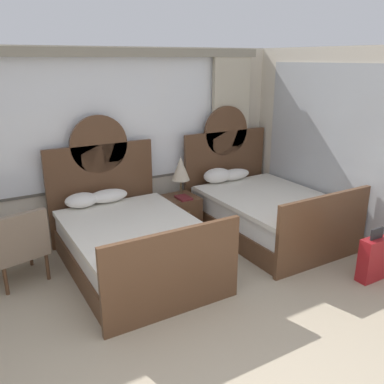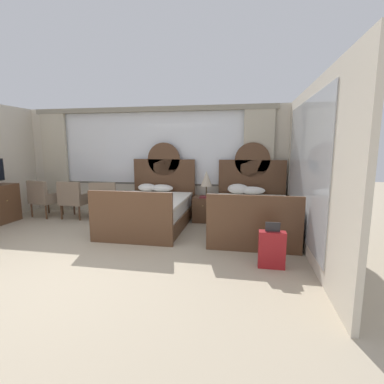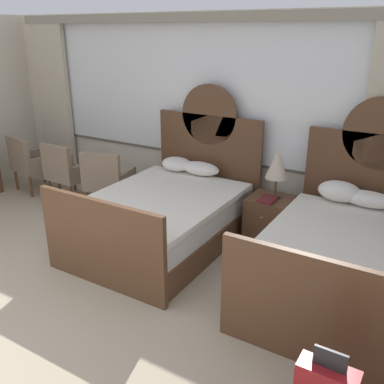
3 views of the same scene
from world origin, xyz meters
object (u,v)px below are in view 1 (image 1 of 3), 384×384
(book_on_nightstand, at_px, (184,198))
(suitcase_on_floor, at_px, (373,259))
(nightstand_between_beds, at_px, (180,215))
(bed_near_mirror, at_px, (264,210))
(table_lamp_on_nightstand, at_px, (181,169))
(bed_near_window, at_px, (131,241))
(armchair_by_window_left, at_px, (18,244))

(book_on_nightstand, relative_size, suitcase_on_floor, 0.39)
(book_on_nightstand, bearing_deg, nightstand_between_beds, 91.79)
(bed_near_mirror, bearing_deg, table_lamp_on_nightstand, 145.31)
(bed_near_window, xyz_separation_m, bed_near_mirror, (2.13, 0.00, 0.00))
(table_lamp_on_nightstand, bearing_deg, bed_near_mirror, -34.69)
(bed_near_mirror, bearing_deg, nightstand_between_beds, 147.79)
(nightstand_between_beds, bearing_deg, bed_near_mirror, -32.21)
(bed_near_window, bearing_deg, bed_near_mirror, 0.06)
(armchair_by_window_left, relative_size, suitcase_on_floor, 1.36)
(bed_near_mirror, relative_size, table_lamp_on_nightstand, 3.75)
(nightstand_between_beds, distance_m, armchair_by_window_left, 2.36)
(table_lamp_on_nightstand, bearing_deg, bed_near_window, -147.29)
(nightstand_between_beds, xyz_separation_m, book_on_nightstand, (0.00, -0.10, 0.30))
(nightstand_between_beds, xyz_separation_m, suitcase_on_floor, (1.31, -2.39, -0.01))
(table_lamp_on_nightstand, xyz_separation_m, armchair_by_window_left, (-2.36, -0.36, -0.49))
(nightstand_between_beds, distance_m, suitcase_on_floor, 2.72)
(nightstand_between_beds, bearing_deg, bed_near_window, -147.93)
(bed_near_window, xyz_separation_m, table_lamp_on_nightstand, (1.11, 0.71, 0.61))
(armchair_by_window_left, bearing_deg, table_lamp_on_nightstand, 8.61)
(nightstand_between_beds, bearing_deg, table_lamp_on_nightstand, 47.67)
(suitcase_on_floor, bearing_deg, bed_near_window, 144.18)
(nightstand_between_beds, bearing_deg, book_on_nightstand, -88.21)
(bed_near_mirror, distance_m, nightstand_between_beds, 1.26)
(nightstand_between_beds, distance_m, book_on_nightstand, 0.32)
(bed_near_window, relative_size, suitcase_on_floor, 3.36)
(bed_near_mirror, height_order, suitcase_on_floor, bed_near_mirror)
(table_lamp_on_nightstand, distance_m, armchair_by_window_left, 2.44)
(bed_near_mirror, distance_m, table_lamp_on_nightstand, 1.39)
(bed_near_mirror, height_order, nightstand_between_beds, bed_near_mirror)
(table_lamp_on_nightstand, xyz_separation_m, suitcase_on_floor, (1.27, -2.43, -0.72))
(bed_near_mirror, bearing_deg, bed_near_window, -179.94)
(bed_near_window, xyz_separation_m, nightstand_between_beds, (1.07, 0.67, -0.09))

